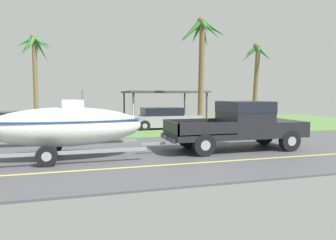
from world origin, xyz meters
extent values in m
cube|color=#4C4C51|center=(0.00, 0.00, -0.03)|extent=(36.00, 8.00, 0.06)
cube|color=#567F42|center=(0.00, 11.00, 0.00)|extent=(36.00, 14.00, 0.11)
cube|color=#DBCC4C|center=(0.00, -1.80, 0.00)|extent=(34.20, 0.12, 0.01)
cube|color=black|center=(0.87, 0.01, 0.63)|extent=(5.40, 1.94, 0.22)
cube|color=black|center=(2.81, 0.01, 0.93)|extent=(1.51, 1.94, 0.38)
cube|color=black|center=(1.25, 0.01, 1.33)|extent=(1.62, 1.94, 1.17)
cube|color=black|center=(1.25, 0.01, 1.68)|extent=(1.64, 1.96, 0.38)
cube|color=black|center=(-0.69, 0.01, 0.76)|extent=(2.27, 1.94, 0.04)
cube|color=black|center=(-0.69, 0.94, 0.96)|extent=(2.27, 0.08, 0.45)
cube|color=black|center=(-0.69, -0.92, 0.96)|extent=(2.27, 0.08, 0.45)
cube|color=black|center=(-1.78, 0.01, 0.96)|extent=(0.08, 1.94, 0.45)
cube|color=#333338|center=(-1.88, 0.01, 0.57)|extent=(0.12, 1.75, 0.16)
sphere|color=#B2B2B7|center=(-2.00, 0.01, 0.62)|extent=(0.10, 0.10, 0.10)
cylinder|color=black|center=(2.74, 0.87, 0.40)|extent=(0.80, 0.28, 0.80)
cylinder|color=#9E9EA3|center=(2.74, 0.87, 0.40)|extent=(0.36, 0.29, 0.36)
cylinder|color=black|center=(2.74, -0.85, 0.40)|extent=(0.80, 0.28, 0.80)
cylinder|color=#9E9EA3|center=(2.74, -0.85, 0.40)|extent=(0.36, 0.29, 0.36)
cylinder|color=black|center=(-0.81, 0.87, 0.40)|extent=(0.80, 0.28, 0.80)
cylinder|color=#9E9EA3|center=(-0.81, 0.87, 0.40)|extent=(0.36, 0.29, 0.36)
cylinder|color=black|center=(-0.81, -0.85, 0.40)|extent=(0.80, 0.28, 0.80)
cylinder|color=#9E9EA3|center=(-0.81, -0.85, 0.40)|extent=(0.36, 0.29, 0.36)
cube|color=gray|center=(-2.45, 0.01, 0.38)|extent=(0.90, 0.10, 0.08)
cube|color=gray|center=(-5.46, 0.97, 0.38)|extent=(5.12, 0.12, 0.10)
cube|color=gray|center=(-5.46, -0.95, 0.38)|extent=(5.12, 0.12, 0.10)
cylinder|color=black|center=(-5.98, 1.03, 0.32)|extent=(0.64, 0.22, 0.64)
cylinder|color=#9E9EA3|center=(-5.98, 1.03, 0.32)|extent=(0.29, 0.23, 0.29)
cylinder|color=black|center=(-5.98, -1.01, 0.32)|extent=(0.64, 0.22, 0.64)
cylinder|color=#9E9EA3|center=(-5.98, -1.01, 0.32)|extent=(0.29, 0.23, 0.29)
ellipsoid|color=white|center=(-5.46, 0.01, 1.09)|extent=(5.10, 1.79, 1.32)
ellipsoid|color=#1E4CA5|center=(-5.46, 0.01, 1.32)|extent=(5.21, 1.82, 0.12)
cube|color=silver|center=(-5.21, 0.01, 1.68)|extent=(0.70, 0.60, 0.65)
cube|color=slate|center=(-4.91, 0.01, 2.15)|extent=(0.06, 0.56, 0.36)
cylinder|color=silver|center=(-3.17, 0.01, 1.60)|extent=(0.04, 0.04, 0.50)
cube|color=#99999E|center=(0.10, 7.76, 0.53)|extent=(4.37, 1.81, 0.70)
cube|color=black|center=(-0.12, 7.76, 1.13)|extent=(2.45, 1.67, 0.50)
cylinder|color=black|center=(1.58, 8.58, 0.33)|extent=(0.66, 0.22, 0.66)
cylinder|color=#9E9EA3|center=(1.58, 8.58, 0.33)|extent=(0.30, 0.23, 0.30)
cylinder|color=black|center=(1.58, 6.94, 0.33)|extent=(0.66, 0.22, 0.66)
cylinder|color=#9E9EA3|center=(1.58, 6.94, 0.33)|extent=(0.30, 0.23, 0.30)
cylinder|color=black|center=(-1.39, 8.58, 0.33)|extent=(0.66, 0.22, 0.66)
cylinder|color=#9E9EA3|center=(-1.39, 8.58, 0.33)|extent=(0.30, 0.23, 0.30)
cylinder|color=black|center=(-1.39, 6.94, 0.33)|extent=(0.66, 0.22, 0.66)
cylinder|color=#9E9EA3|center=(-1.39, 6.94, 0.33)|extent=(0.30, 0.23, 0.30)
cube|color=#99999E|center=(-8.16, 5.09, 0.53)|extent=(4.71, 1.87, 0.70)
cube|color=black|center=(-8.40, 5.09, 1.13)|extent=(2.64, 1.72, 0.50)
cylinder|color=black|center=(-6.56, 5.94, 0.33)|extent=(0.66, 0.22, 0.66)
cylinder|color=#9E9EA3|center=(-6.56, 5.94, 0.33)|extent=(0.30, 0.23, 0.30)
cylinder|color=black|center=(-6.56, 4.24, 0.33)|extent=(0.66, 0.22, 0.66)
cylinder|color=#9E9EA3|center=(-6.56, 4.24, 0.33)|extent=(0.30, 0.23, 0.30)
cylinder|color=#4C4238|center=(4.00, 15.30, 1.17)|extent=(0.14, 0.14, 2.34)
cylinder|color=#4C4238|center=(4.00, 10.22, 1.17)|extent=(0.14, 0.14, 2.34)
cylinder|color=#4C4238|center=(-1.52, 15.30, 1.17)|extent=(0.14, 0.14, 2.34)
cylinder|color=#4C4238|center=(-1.52, 10.22, 1.17)|extent=(0.14, 0.14, 2.34)
cube|color=#4C4742|center=(1.24, 12.76, 2.41)|extent=(6.02, 5.58, 0.14)
cylinder|color=brown|center=(-8.44, 14.72, 3.29)|extent=(0.34, 0.40, 6.59)
cone|color=#387A38|center=(-7.81, 14.74, 6.24)|extent=(1.44, 0.42, 1.01)
cone|color=#387A38|center=(-8.00, 15.19, 5.70)|extent=(1.30, 1.36, 1.95)
cone|color=#387A38|center=(-8.39, 15.58, 6.08)|extent=(0.47, 1.92, 1.31)
cone|color=#387A38|center=(-9.01, 15.33, 6.05)|extent=(1.50, 1.59, 1.36)
cone|color=#387A38|center=(-9.04, 14.65, 6.21)|extent=(1.42, 0.51, 1.05)
cone|color=#387A38|center=(-8.82, 14.37, 5.85)|extent=(1.27, 1.22, 1.70)
cone|color=#387A38|center=(-8.53, 13.95, 5.97)|extent=(0.56, 1.80, 1.51)
cone|color=#387A38|center=(-7.80, 14.06, 6.03)|extent=(1.66, 1.68, 1.40)
sphere|color=brown|center=(-8.44, 14.72, 6.58)|extent=(0.55, 0.55, 0.55)
cylinder|color=brown|center=(2.29, 7.13, 3.37)|extent=(0.35, 0.63, 6.74)
cone|color=#2D6B2D|center=(3.06, 7.05, 6.30)|extent=(1.74, 0.50, 1.17)
cone|color=#2D6B2D|center=(2.64, 7.51, 6.02)|extent=(1.11, 1.17, 1.60)
cone|color=#2D6B2D|center=(2.26, 7.88, 6.21)|extent=(0.42, 1.72, 1.35)
cone|color=#2D6B2D|center=(1.68, 7.39, 6.13)|extent=(1.61, 1.01, 1.49)
cone|color=#2D6B2D|center=(1.55, 6.91, 6.02)|extent=(1.81, 0.85, 1.68)
cone|color=#2D6B2D|center=(2.27, 6.57, 6.30)|extent=(0.41, 1.36, 1.16)
cone|color=#2D6B2D|center=(2.66, 6.65, 6.14)|extent=(1.10, 1.28, 1.39)
sphere|color=brown|center=(2.29, 7.13, 6.73)|extent=(0.57, 0.57, 0.57)
cylinder|color=brown|center=(10.95, 14.73, 3.37)|extent=(0.43, 0.94, 6.74)
cone|color=#2D6B2D|center=(11.53, 14.70, 6.26)|extent=(1.44, 0.49, 1.25)
cone|color=#2D6B2D|center=(11.53, 15.41, 6.13)|extent=(1.64, 1.82, 1.57)
cone|color=#2D6B2D|center=(10.66, 15.28, 6.37)|extent=(0.92, 1.36, 0.98)
cone|color=#2D6B2D|center=(10.16, 14.70, 5.98)|extent=(1.92, 0.52, 1.82)
cone|color=#2D6B2D|center=(10.74, 14.11, 6.34)|extent=(0.88, 1.57, 1.13)
cone|color=#2D6B2D|center=(11.27, 14.04, 6.02)|extent=(1.14, 1.82, 1.73)
sphere|color=brown|center=(10.95, 14.73, 6.73)|extent=(0.69, 0.69, 0.69)
camera|label=1|loc=(-4.87, -10.57, 2.15)|focal=32.01mm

